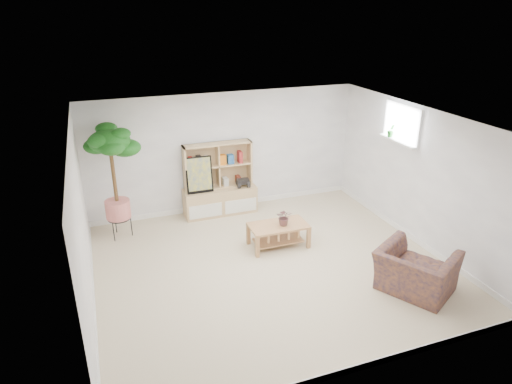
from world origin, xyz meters
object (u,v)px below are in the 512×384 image
object	(u,v)px
coffee_table	(278,235)
floor_tree	(115,183)
storage_unit	(219,180)
armchair	(416,269)

from	to	relation	value
coffee_table	floor_tree	world-z (taller)	floor_tree
storage_unit	floor_tree	xyz separation A→B (m)	(-2.00, -0.35, 0.32)
coffee_table	floor_tree	size ratio (longest dim) A/B	0.48
coffee_table	armchair	size ratio (longest dim) A/B	0.97
storage_unit	armchair	bearing A→B (deg)	-61.82
storage_unit	coffee_table	xyz separation A→B (m)	(0.58, -1.66, -0.52)
coffee_table	armchair	xyz separation A→B (m)	(1.36, -1.96, 0.18)
storage_unit	floor_tree	size ratio (longest dim) A/B	0.70
coffee_table	floor_tree	bearing A→B (deg)	153.68
floor_tree	armchair	world-z (taller)	floor_tree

